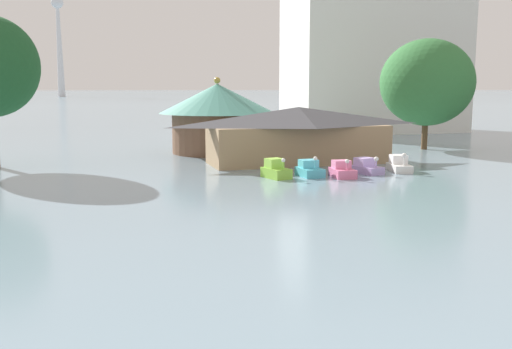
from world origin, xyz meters
name	(u,v)px	position (x,y,z in m)	size (l,w,h in m)	color
pedal_boat_lime	(276,170)	(7.42, 34.93, 0.60)	(2.03, 2.73, 1.67)	#8CCC3F
pedal_boat_cyan	(310,170)	(10.27, 34.92, 0.53)	(1.74, 2.53, 1.72)	#4CB7CC
pedal_boat_pink	(342,171)	(12.58, 33.77, 0.53)	(1.77, 2.55, 1.57)	pink
pedal_boat_lavender	(366,167)	(15.36, 35.12, 0.51)	(2.23, 3.02, 1.51)	#B299D8
pedal_boat_white	(399,165)	(18.55, 35.29, 0.54)	(2.09, 3.13, 1.70)	white
boathouse	(298,134)	(12.23, 42.68, 2.75)	(17.82, 6.44, 5.24)	#9E7F5B
green_roof_pavilion	(217,114)	(6.91, 53.22, 4.16)	(12.52, 12.52, 8.10)	brown
shoreline_tree_right	(427,82)	(30.20, 49.65, 7.54)	(10.44, 10.44, 12.40)	brown
background_building_block	(375,48)	(36.89, 74.54, 12.97)	(27.60, 13.08, 25.90)	silver
distant_broadcast_tower	(58,12)	(-21.37, 405.47, 55.81)	(7.98, 7.98, 131.64)	silver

